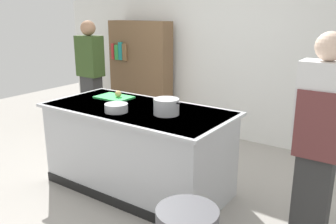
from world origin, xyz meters
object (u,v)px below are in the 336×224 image
object	(u,v)px
stock_pot	(166,107)
person_chef	(319,136)
person_guest	(91,75)
bookshelf	(140,74)
mixing_bowl	(116,108)
onion	(118,94)

from	to	relation	value
stock_pot	person_chef	world-z (taller)	person_chef
person_guest	bookshelf	size ratio (longest dim) A/B	1.01
mixing_bowl	onion	bearing A→B (deg)	130.33
stock_pot	person_guest	bearing A→B (deg)	154.04
stock_pot	mixing_bowl	world-z (taller)	stock_pot
stock_pot	person_chef	bearing A→B (deg)	7.00
mixing_bowl	person_chef	size ratio (longest dim) A/B	0.13
onion	person_chef	distance (m)	2.17
stock_pot	mixing_bowl	distance (m)	0.50
stock_pot	bookshelf	size ratio (longest dim) A/B	0.18
person_chef	onion	bearing A→B (deg)	94.67
person_chef	bookshelf	size ratio (longest dim) A/B	1.01
onion	mixing_bowl	world-z (taller)	onion
onion	mixing_bowl	bearing A→B (deg)	-49.67
stock_pot	person_guest	xyz separation A→B (m)	(-2.13, 1.04, -0.07)
bookshelf	person_guest	bearing A→B (deg)	-112.91
onion	person_chef	xyz separation A→B (m)	(2.16, -0.04, -0.04)
person_guest	bookshelf	distance (m)	0.85
onion	mixing_bowl	distance (m)	0.54
mixing_bowl	person_guest	distance (m)	2.09
onion	stock_pot	bearing A→B (deg)	-14.19
stock_pot	person_chef	xyz separation A→B (m)	(1.36, 0.17, -0.06)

